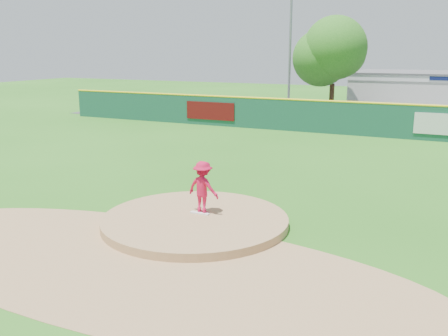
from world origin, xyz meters
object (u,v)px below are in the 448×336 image
at_px(playground_slide, 199,107).
at_px(light_pole_left, 290,37).
at_px(deciduous_tree, 334,57).
at_px(van, 357,116).
at_px(pitcher, 203,187).

bearing_deg(playground_slide, light_pole_left, 44.24).
height_order(deciduous_tree, light_pole_left, light_pole_left).
bearing_deg(deciduous_tree, van, -55.53).
distance_m(van, playground_slide, 12.16).
bearing_deg(pitcher, light_pole_left, -69.46).
relative_size(pitcher, van, 0.28).
bearing_deg(deciduous_tree, pitcher, -85.23).
height_order(playground_slide, light_pole_left, light_pole_left).
bearing_deg(van, light_pole_left, 65.95).
distance_m(van, light_pole_left, 10.37).
relative_size(playground_slide, deciduous_tree, 0.37).
bearing_deg(light_pole_left, van, -41.51).
relative_size(deciduous_tree, light_pole_left, 0.67).
xyz_separation_m(pitcher, van, (0.65, 20.64, -0.24)).
relative_size(pitcher, light_pole_left, 0.14).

